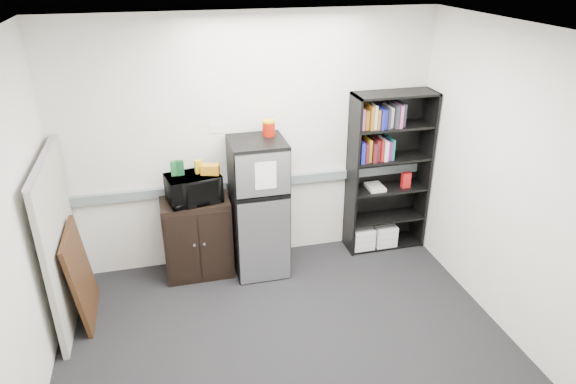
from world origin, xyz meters
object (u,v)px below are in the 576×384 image
object	(u,v)px
cubicle_partition	(60,241)
cabinet	(198,237)
refrigerator	(259,208)
bookshelf	(387,170)
microwave	(193,188)

from	to	relation	value
cubicle_partition	cabinet	size ratio (longest dim) A/B	1.85
refrigerator	bookshelf	bearing A→B (deg)	5.45
bookshelf	refrigerator	size ratio (longest dim) A/B	1.24
cubicle_partition	microwave	bearing A→B (deg)	17.93
cubicle_partition	cabinet	world-z (taller)	cubicle_partition
bookshelf	refrigerator	world-z (taller)	bookshelf
cubicle_partition	cabinet	bearing A→B (deg)	18.59
bookshelf	cubicle_partition	size ratio (longest dim) A/B	1.14
microwave	bookshelf	bearing A→B (deg)	-9.67
cabinet	cubicle_partition	bearing A→B (deg)	-161.41
cabinet	microwave	distance (m)	0.58
bookshelf	cubicle_partition	bearing A→B (deg)	-171.87
cabinet	microwave	world-z (taller)	microwave
cubicle_partition	refrigerator	size ratio (longest dim) A/B	1.08
cubicle_partition	refrigerator	distance (m)	1.94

